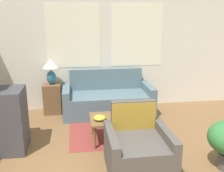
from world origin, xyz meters
name	(u,v)px	position (x,y,z in m)	size (l,w,h in m)	color
wall_back	(109,47)	(0.00, 3.53, 1.31)	(6.37, 0.06, 2.60)	silver
rug	(112,125)	(-0.11, 2.43, 0.00)	(1.54, 1.84, 0.01)	brown
couch	(108,100)	(-0.10, 3.09, 0.27)	(1.81, 0.84, 0.87)	slate
armchair	(138,150)	(0.03, 1.00, 0.26)	(0.81, 0.83, 0.84)	#514C47
side_table	(53,98)	(-1.22, 3.25, 0.31)	(0.36, 0.36, 0.61)	brown
table_lamp	(51,68)	(-1.22, 3.25, 0.94)	(0.31, 0.31, 0.52)	teal
coffee_table	(117,120)	(-0.11, 1.84, 0.35)	(0.86, 0.59, 0.39)	brown
laptop	(126,114)	(0.05, 1.84, 0.45)	(0.32, 0.30, 0.24)	#47474C
cup_navy	(117,111)	(-0.08, 2.02, 0.43)	(0.08, 0.08, 0.08)	#191E4C
snack_bowl	(100,118)	(-0.39, 1.77, 0.43)	(0.20, 0.20, 0.08)	gold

